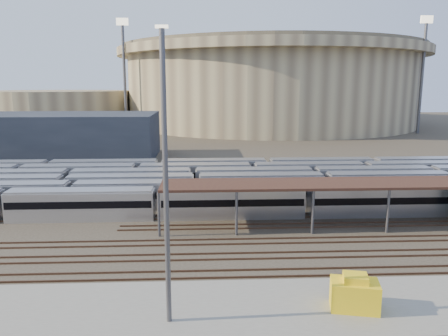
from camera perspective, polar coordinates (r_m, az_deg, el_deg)
ground at (r=48.17m, az=1.05°, el=-9.26°), size 420.00×420.00×0.00m
apron at (r=34.41m, az=-5.97°, el=-17.85°), size 50.00×9.00×0.20m
subway_trains at (r=65.34m, az=-0.93°, el=-2.18°), size 129.00×23.90×3.60m
inspection_shed at (r=56.33m, az=23.73°, el=-1.93°), size 60.30×6.00×5.30m
empty_tracks at (r=43.49m, az=1.49°, el=-11.42°), size 170.00×9.62×0.18m
stadium at (r=187.21m, az=5.99°, el=10.84°), size 124.00×124.00×32.50m
secondary_arena at (r=184.39m, az=-20.90°, el=7.25°), size 56.00×56.00×14.00m
service_building at (r=105.73m, az=-20.37°, el=3.95°), size 42.00×20.00×10.00m
floodlight_0 at (r=157.48m, az=-12.89°, el=12.14°), size 4.00×1.00×38.40m
floodlight_2 at (r=162.49m, az=24.49°, el=11.41°), size 4.00×1.00×38.40m
floodlight_3 at (r=205.26m, az=-4.78°, el=12.04°), size 4.00×1.00×38.40m
yard_light_pole at (r=29.15m, az=-7.63°, el=-1.73°), size 0.81×0.36×20.02m
yellow_equipment at (r=34.95m, az=16.68°, el=-15.62°), size 3.82×2.83×2.15m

